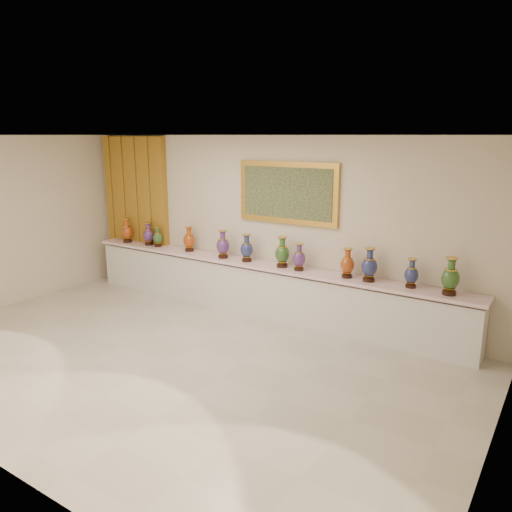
% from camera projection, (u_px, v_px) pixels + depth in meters
% --- Properties ---
extents(ground, '(8.00, 8.00, 0.00)m').
position_uv_depth(ground, '(167.00, 361.00, 6.80)').
color(ground, beige).
rests_on(ground, ground).
extents(room, '(8.00, 8.00, 8.00)m').
position_uv_depth(room, '(157.00, 209.00, 9.73)').
color(room, beige).
rests_on(room, ground).
extents(counter, '(7.28, 0.48, 0.90)m').
position_uv_depth(counter, '(258.00, 289.00, 8.54)').
color(counter, white).
rests_on(counter, ground).
extents(vase_0, '(0.26, 0.26, 0.48)m').
position_uv_depth(vase_0, '(127.00, 232.00, 9.99)').
color(vase_0, black).
rests_on(vase_0, counter).
extents(vase_1, '(0.22, 0.22, 0.45)m').
position_uv_depth(vase_1, '(148.00, 235.00, 9.74)').
color(vase_1, black).
rests_on(vase_1, counter).
extents(vase_2, '(0.20, 0.20, 0.40)m').
position_uv_depth(vase_2, '(158.00, 238.00, 9.60)').
color(vase_2, black).
rests_on(vase_2, counter).
extents(vase_3, '(0.28, 0.28, 0.47)m').
position_uv_depth(vase_3, '(189.00, 240.00, 9.21)').
color(vase_3, black).
rests_on(vase_3, counter).
extents(vase_4, '(0.24, 0.24, 0.49)m').
position_uv_depth(vase_4, '(223.00, 246.00, 8.70)').
color(vase_4, black).
rests_on(vase_4, counter).
extents(vase_5, '(0.23, 0.23, 0.47)m').
position_uv_depth(vase_5, '(247.00, 249.00, 8.47)').
color(vase_5, black).
rests_on(vase_5, counter).
extents(vase_6, '(0.28, 0.28, 0.51)m').
position_uv_depth(vase_6, '(282.00, 254.00, 8.09)').
color(vase_6, black).
rests_on(vase_6, counter).
extents(vase_7, '(0.26, 0.26, 0.44)m').
position_uv_depth(vase_7, '(299.00, 258.00, 7.90)').
color(vase_7, black).
rests_on(vase_7, counter).
extents(vase_8, '(0.27, 0.27, 0.45)m').
position_uv_depth(vase_8, '(347.00, 264.00, 7.50)').
color(vase_8, black).
rests_on(vase_8, counter).
extents(vase_9, '(0.25, 0.25, 0.50)m').
position_uv_depth(vase_9, '(369.00, 266.00, 7.31)').
color(vase_9, black).
rests_on(vase_9, counter).
extents(vase_10, '(0.23, 0.23, 0.42)m').
position_uv_depth(vase_10, '(411.00, 275.00, 7.02)').
color(vase_10, black).
rests_on(vase_10, counter).
extents(vase_11, '(0.30, 0.30, 0.52)m').
position_uv_depth(vase_11, '(450.00, 278.00, 6.69)').
color(vase_11, black).
rests_on(vase_11, counter).
extents(label_card, '(0.10, 0.06, 0.00)m').
position_uv_depth(label_card, '(171.00, 251.00, 9.30)').
color(label_card, white).
rests_on(label_card, counter).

